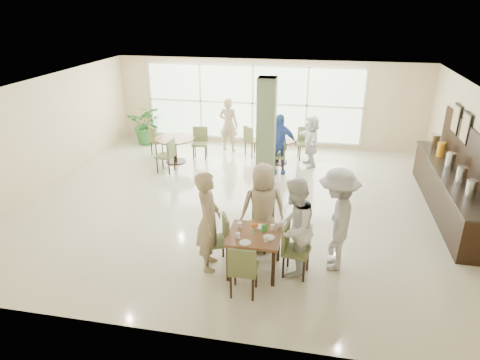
% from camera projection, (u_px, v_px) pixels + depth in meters
% --- Properties ---
extents(ground, '(10.00, 10.00, 0.00)m').
position_uv_depth(ground, '(241.00, 202.00, 10.31)').
color(ground, beige).
rests_on(ground, ground).
extents(room_shell, '(10.00, 10.00, 10.00)m').
position_uv_depth(room_shell, '(242.00, 134.00, 9.65)').
color(room_shell, white).
rests_on(room_shell, ground).
extents(window_bank, '(7.00, 0.04, 7.00)m').
position_uv_depth(window_bank, '(253.00, 103.00, 13.88)').
color(window_bank, silver).
rests_on(window_bank, ground).
extents(column, '(0.45, 0.45, 2.80)m').
position_uv_depth(column, '(266.00, 133.00, 10.78)').
color(column, '#647450').
rests_on(column, ground).
extents(main_table, '(0.92, 0.92, 0.75)m').
position_uv_depth(main_table, '(255.00, 239.00, 7.48)').
color(main_table, brown).
rests_on(main_table, ground).
extents(round_table_left, '(1.17, 1.17, 0.75)m').
position_uv_depth(round_table_left, '(175.00, 143.00, 12.65)').
color(round_table_left, brown).
rests_on(round_table_left, ground).
extents(round_table_right, '(1.14, 1.14, 0.75)m').
position_uv_depth(round_table_right, '(278.00, 144.00, 12.62)').
color(round_table_right, brown).
rests_on(round_table_right, ground).
extents(chairs_main_table, '(2.02, 1.94, 0.95)m').
position_uv_depth(chairs_main_table, '(254.00, 246.00, 7.60)').
color(chairs_main_table, '#515A31').
rests_on(chairs_main_table, ground).
extents(chairs_table_left, '(1.91, 1.82, 0.95)m').
position_uv_depth(chairs_table_left, '(175.00, 147.00, 12.71)').
color(chairs_table_left, '#515A31').
rests_on(chairs_table_left, ground).
extents(chairs_table_right, '(2.18, 1.80, 0.95)m').
position_uv_depth(chairs_table_right, '(278.00, 146.00, 12.72)').
color(chairs_table_right, '#515A31').
rests_on(chairs_table_right, ground).
extents(tabletop_clutter, '(0.70, 0.79, 0.21)m').
position_uv_depth(tabletop_clutter, '(256.00, 231.00, 7.40)').
color(tabletop_clutter, white).
rests_on(tabletop_clutter, main_table).
extents(buffet_counter, '(0.64, 4.70, 1.95)m').
position_uv_depth(buffet_counter, '(448.00, 188.00, 9.72)').
color(buffet_counter, black).
rests_on(buffet_counter, ground).
extents(framed_art_a, '(0.05, 0.55, 0.70)m').
position_uv_depth(framed_art_a, '(466.00, 128.00, 9.61)').
color(framed_art_a, black).
rests_on(framed_art_a, ground).
extents(framed_art_b, '(0.05, 0.55, 0.70)m').
position_uv_depth(framed_art_b, '(456.00, 119.00, 10.33)').
color(framed_art_b, black).
rests_on(framed_art_b, ground).
extents(potted_plant, '(1.33, 1.33, 1.32)m').
position_uv_depth(potted_plant, '(148.00, 124.00, 14.28)').
color(potted_plant, '#2D6F2C').
rests_on(potted_plant, ground).
extents(teen_left, '(0.56, 0.75, 1.85)m').
position_uv_depth(teen_left, '(208.00, 221.00, 7.50)').
color(teen_left, tan).
rests_on(teen_left, ground).
extents(teen_far, '(0.97, 0.73, 1.77)m').
position_uv_depth(teen_far, '(263.00, 208.00, 8.07)').
color(teen_far, tan).
rests_on(teen_far, ground).
extents(teen_right, '(0.86, 1.01, 1.79)m').
position_uv_depth(teen_right, '(294.00, 227.00, 7.35)').
color(teen_right, white).
rests_on(teen_right, ground).
extents(teen_standing, '(0.78, 1.27, 1.91)m').
position_uv_depth(teen_standing, '(337.00, 220.00, 7.49)').
color(teen_standing, '#B4B4B7').
rests_on(teen_standing, ground).
extents(adult_a, '(1.08, 0.74, 1.69)m').
position_uv_depth(adult_a, '(279.00, 144.00, 11.77)').
color(adult_a, '#3D60B9').
rests_on(adult_a, ground).
extents(adult_b, '(0.97, 1.50, 1.50)m').
position_uv_depth(adult_b, '(311.00, 141.00, 12.31)').
color(adult_b, white).
rests_on(adult_b, ground).
extents(adult_standing, '(0.69, 0.51, 1.72)m').
position_uv_depth(adult_standing, '(229.00, 125.00, 13.52)').
color(adult_standing, tan).
rests_on(adult_standing, ground).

